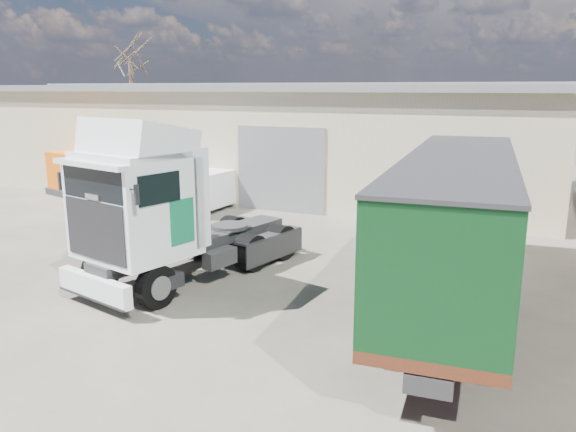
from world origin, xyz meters
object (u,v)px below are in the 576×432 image
at_px(box_trailer, 457,216).
at_px(panel_van, 203,191).
at_px(tractor_unit, 163,216).
at_px(orange_skip, 81,177).
at_px(bare_tree, 130,46).

xyz_separation_m(box_trailer, panel_van, (-11.48, 6.70, -1.38)).
xyz_separation_m(tractor_unit, box_trailer, (7.21, 1.66, 0.35)).
bearing_deg(orange_skip, bare_tree, 132.60).
bearing_deg(box_trailer, panel_van, 144.69).
distance_m(panel_van, orange_skip, 7.40).
distance_m(bare_tree, tractor_unit, 26.72).
xyz_separation_m(tractor_unit, panel_van, (-4.27, 8.37, -1.03)).
xyz_separation_m(panel_van, orange_skip, (-7.39, 0.50, 0.06)).
bearing_deg(tractor_unit, box_trailer, 25.55).
relative_size(bare_tree, tractor_unit, 1.36).
distance_m(tractor_unit, panel_van, 9.45).
bearing_deg(tractor_unit, bare_tree, 143.75).
height_order(tractor_unit, orange_skip, tractor_unit).
relative_size(bare_tree, box_trailer, 0.86).
bearing_deg(bare_tree, orange_skip, -62.87).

